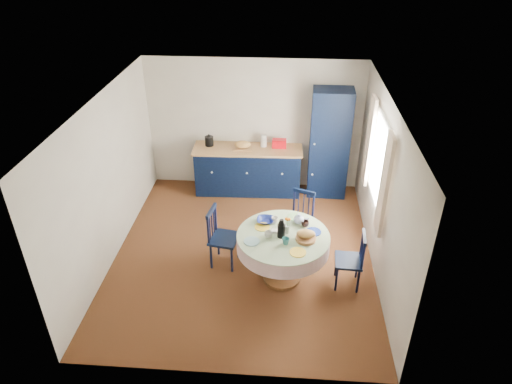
# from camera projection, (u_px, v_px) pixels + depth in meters

# --- Properties ---
(floor) EXTENTS (4.50, 4.50, 0.00)m
(floor) POSITION_uv_depth(u_px,v_px,m) (244.00, 253.00, 7.25)
(floor) COLOR black
(floor) RESTS_ON ground
(ceiling) EXTENTS (4.50, 4.50, 0.00)m
(ceiling) POSITION_uv_depth(u_px,v_px,m) (241.00, 102.00, 5.97)
(ceiling) COLOR white
(ceiling) RESTS_ON wall_back
(wall_back) EXTENTS (4.00, 0.02, 2.50)m
(wall_back) POSITION_uv_depth(u_px,v_px,m) (254.00, 125.00, 8.53)
(wall_back) COLOR beige
(wall_back) RESTS_ON floor
(wall_left) EXTENTS (0.02, 4.50, 2.50)m
(wall_left) POSITION_uv_depth(u_px,v_px,m) (108.00, 180.00, 6.73)
(wall_left) COLOR beige
(wall_left) RESTS_ON floor
(wall_right) EXTENTS (0.02, 4.50, 2.50)m
(wall_right) POSITION_uv_depth(u_px,v_px,m) (382.00, 190.00, 6.48)
(wall_right) COLOR beige
(wall_right) RESTS_ON floor
(window) EXTENTS (0.10, 1.74, 1.45)m
(window) POSITION_uv_depth(u_px,v_px,m) (378.00, 163.00, 6.60)
(window) COLOR white
(window) RESTS_ON wall_right
(kitchen_counter) EXTENTS (2.04, 0.69, 1.15)m
(kitchen_counter) POSITION_uv_depth(u_px,v_px,m) (248.00, 169.00, 8.69)
(kitchen_counter) COLOR black
(kitchen_counter) RESTS_ON floor
(pantry_cabinet) EXTENTS (0.73, 0.54, 2.05)m
(pantry_cabinet) POSITION_uv_depth(u_px,v_px,m) (329.00, 144.00, 8.35)
(pantry_cabinet) COLOR black
(pantry_cabinet) RESTS_ON floor
(dining_table) EXTENTS (1.30, 1.30, 1.07)m
(dining_table) POSITION_uv_depth(u_px,v_px,m) (284.00, 242.00, 6.39)
(dining_table) COLOR brown
(dining_table) RESTS_ON floor
(chair_left) EXTENTS (0.47, 0.49, 0.95)m
(chair_left) POSITION_uv_depth(u_px,v_px,m) (222.00, 237.00, 6.81)
(chair_left) COLOR black
(chair_left) RESTS_ON floor
(chair_far) EXTENTS (0.52, 0.51, 0.91)m
(chair_far) POSITION_uv_depth(u_px,v_px,m) (300.00, 218.00, 7.28)
(chair_far) COLOR black
(chair_far) RESTS_ON floor
(chair_right) EXTENTS (0.40, 0.42, 0.88)m
(chair_right) POSITION_uv_depth(u_px,v_px,m) (351.00, 260.00, 6.41)
(chair_right) COLOR black
(chair_right) RESTS_ON floor
(mug_a) EXTENTS (0.11, 0.11, 0.09)m
(mug_a) POSITION_uv_depth(u_px,v_px,m) (268.00, 234.00, 6.27)
(mug_a) COLOR silver
(mug_a) RESTS_ON dining_table
(mug_b) EXTENTS (0.10, 0.10, 0.10)m
(mug_b) POSITION_uv_depth(u_px,v_px,m) (286.00, 241.00, 6.13)
(mug_b) COLOR #2F777A
(mug_b) RESTS_ON dining_table
(mug_c) EXTENTS (0.11, 0.11, 0.09)m
(mug_c) POSITION_uv_depth(u_px,v_px,m) (305.00, 224.00, 6.49)
(mug_c) COLOR black
(mug_c) RESTS_ON dining_table
(mug_d) EXTENTS (0.10, 0.10, 0.09)m
(mug_d) POSITION_uv_depth(u_px,v_px,m) (275.00, 220.00, 6.57)
(mug_d) COLOR silver
(mug_d) RESTS_ON dining_table
(cobalt_bowl) EXTENTS (0.25, 0.25, 0.06)m
(cobalt_bowl) POSITION_uv_depth(u_px,v_px,m) (265.00, 220.00, 6.59)
(cobalt_bowl) COLOR navy
(cobalt_bowl) RESTS_ON dining_table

